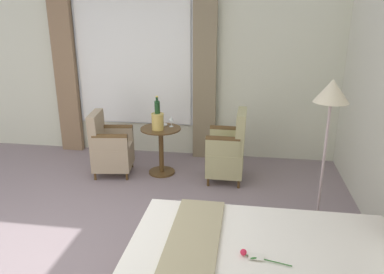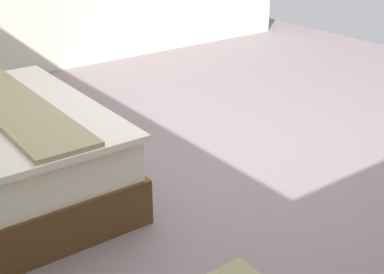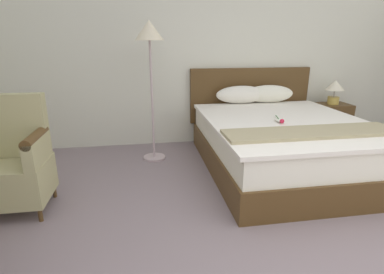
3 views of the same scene
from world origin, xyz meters
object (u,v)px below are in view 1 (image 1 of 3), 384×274
at_px(side_table_round, 161,148).
at_px(wine_glass_near_bucket, 171,119).
at_px(armchair_by_window, 229,151).
at_px(armchair_facing_bed, 110,148).
at_px(floor_lamp_brass, 330,107).
at_px(wine_glass_near_edge, 155,119).
at_px(snack_plate, 162,124).
at_px(champagne_bucket, 158,119).

relative_size(side_table_round, wine_glass_near_bucket, 4.40).
xyz_separation_m(side_table_round, wine_glass_near_bucket, (-0.10, 0.14, 0.41)).
distance_m(armchair_by_window, armchair_facing_bed, 1.72).
xyz_separation_m(floor_lamp_brass, side_table_round, (-1.34, -2.01, -1.02)).
bearing_deg(wine_glass_near_edge, snack_plate, 122.19).
relative_size(floor_lamp_brass, armchair_by_window, 1.65).
bearing_deg(armchair_by_window, snack_plate, -103.79).
relative_size(floor_lamp_brass, wine_glass_near_bucket, 10.60).
bearing_deg(armchair_by_window, wine_glass_near_bucket, -102.23).
height_order(wine_glass_near_bucket, wine_glass_near_edge, wine_glass_near_bucket).
height_order(floor_lamp_brass, wine_glass_near_bucket, floor_lamp_brass).
bearing_deg(side_table_round, snack_plate, -171.68).
distance_m(wine_glass_near_edge, armchair_facing_bed, 0.78).
xyz_separation_m(snack_plate, armchair_by_window, (0.25, 1.01, -0.27)).
bearing_deg(snack_plate, side_table_round, 8.32).
bearing_deg(wine_glass_near_bucket, armchair_by_window, 77.77).
bearing_deg(armchair_facing_bed, side_table_round, 99.47).
bearing_deg(floor_lamp_brass, champagne_bucket, -122.17).
bearing_deg(wine_glass_near_edge, armchair_facing_bed, -69.64).
distance_m(side_table_round, champagne_bucket, 0.46).
bearing_deg(side_table_round, champagne_bucket, -20.33).
distance_m(side_table_round, armchair_facing_bed, 0.75).
xyz_separation_m(snack_plate, armchair_facing_bed, (0.29, -0.71, -0.30)).
bearing_deg(floor_lamp_brass, wine_glass_near_bucket, -127.63).
bearing_deg(wine_glass_near_edge, side_table_round, 44.47).
height_order(snack_plate, armchair_by_window, armchair_by_window).
relative_size(wine_glass_near_bucket, snack_plate, 0.97).
height_order(wine_glass_near_bucket, armchair_by_window, armchair_by_window).
height_order(wine_glass_near_edge, armchair_by_window, armchair_by_window).
height_order(floor_lamp_brass, armchair_facing_bed, floor_lamp_brass).
height_order(floor_lamp_brass, snack_plate, floor_lamp_brass).
distance_m(champagne_bucket, wine_glass_near_bucket, 0.23).
distance_m(floor_lamp_brass, armchair_facing_bed, 3.17).
height_order(champagne_bucket, armchair_facing_bed, champagne_bucket).
bearing_deg(side_table_round, wine_glass_near_bucket, 126.30).
height_order(wine_glass_near_bucket, snack_plate, wine_glass_near_bucket).
relative_size(side_table_round, snack_plate, 4.26).
height_order(wine_glass_near_edge, snack_plate, wine_glass_near_edge).
xyz_separation_m(side_table_round, armchair_facing_bed, (0.12, -0.74, 0.00)).
distance_m(wine_glass_near_edge, armchair_by_window, 1.17).
distance_m(champagne_bucket, armchair_by_window, 1.10).
xyz_separation_m(wine_glass_near_bucket, armchair_by_window, (0.18, 0.85, -0.37)).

